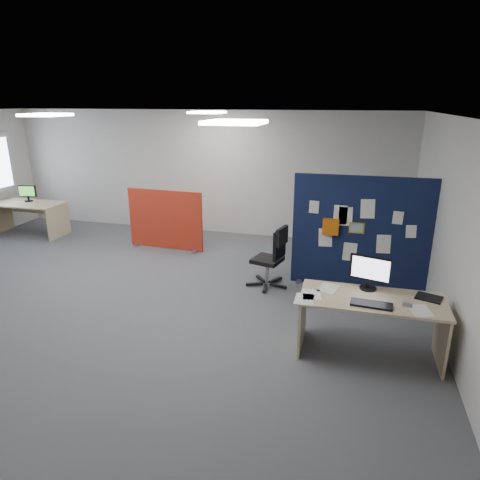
% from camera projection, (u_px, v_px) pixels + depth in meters
% --- Properties ---
extents(floor, '(9.00, 9.00, 0.00)m').
position_uv_depth(floor, '(130.00, 293.00, 6.74)').
color(floor, '#4D4F54').
rests_on(floor, ground).
extents(ceiling, '(9.00, 7.00, 0.02)m').
position_uv_depth(ceiling, '(114.00, 115.00, 5.90)').
color(ceiling, white).
rests_on(ceiling, wall_back).
extents(wall_back, '(9.00, 0.02, 2.70)m').
position_uv_depth(wall_back, '(202.00, 173.00, 9.53)').
color(wall_back, silver).
rests_on(wall_back, floor).
extents(wall_right, '(0.02, 7.00, 2.70)m').
position_uv_depth(wall_right, '(453.00, 232.00, 5.24)').
color(wall_right, silver).
rests_on(wall_right, floor).
extents(ceiling_lights, '(4.10, 4.10, 0.04)m').
position_uv_depth(ceiling_lights, '(157.00, 116.00, 6.44)').
color(ceiling_lights, white).
rests_on(ceiling_lights, ceiling).
extents(navy_divider, '(2.19, 0.30, 1.81)m').
position_uv_depth(navy_divider, '(362.00, 234.00, 6.68)').
color(navy_divider, '#0E1335').
rests_on(navy_divider, floor).
extents(main_desk, '(1.63, 0.73, 0.73)m').
position_uv_depth(main_desk, '(371.00, 310.00, 4.99)').
color(main_desk, tan).
rests_on(main_desk, floor).
extents(monitor_main, '(0.47, 0.20, 0.42)m').
position_uv_depth(monitor_main, '(370.00, 271.00, 5.07)').
color(monitor_main, black).
rests_on(monitor_main, main_desk).
extents(keyboard, '(0.46, 0.22, 0.02)m').
position_uv_depth(keyboard, '(371.00, 304.00, 4.73)').
color(keyboard, black).
rests_on(keyboard, main_desk).
extents(mouse, '(0.11, 0.08, 0.03)m').
position_uv_depth(mouse, '(407.00, 305.00, 4.70)').
color(mouse, '#97969B').
rests_on(mouse, main_desk).
extents(paper_tray, '(0.34, 0.30, 0.01)m').
position_uv_depth(paper_tray, '(429.00, 298.00, 4.90)').
color(paper_tray, black).
rests_on(paper_tray, main_desk).
extents(red_divider, '(1.61, 0.30, 1.20)m').
position_uv_depth(red_divider, '(165.00, 220.00, 8.60)').
color(red_divider, '#AA2116').
rests_on(red_divider, floor).
extents(second_desk, '(1.60, 0.80, 0.73)m').
position_uv_depth(second_desk, '(29.00, 210.00, 9.54)').
color(second_desk, tan).
rests_on(second_desk, floor).
extents(monitor_second, '(0.39, 0.18, 0.36)m').
position_uv_depth(monitor_second, '(27.00, 193.00, 9.53)').
color(monitor_second, black).
rests_on(monitor_second, second_desk).
extents(office_chair, '(0.67, 0.65, 1.01)m').
position_uv_depth(office_chair, '(273.00, 254.00, 6.78)').
color(office_chair, black).
rests_on(office_chair, floor).
extents(desk_papers, '(1.49, 0.70, 0.00)m').
position_uv_depth(desk_papers, '(340.00, 298.00, 4.91)').
color(desk_papers, white).
rests_on(desk_papers, main_desk).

